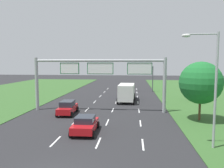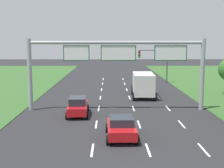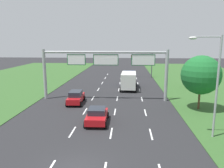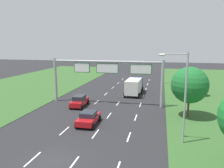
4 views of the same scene
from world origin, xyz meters
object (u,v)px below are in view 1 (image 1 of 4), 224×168
at_px(roadside_tree_mid, 201,83).
at_px(sign_gantry, 101,73).
at_px(car_near_red, 85,124).
at_px(car_lead_silver, 68,107).
at_px(street_lamp, 211,80).
at_px(roadside_tree_far, 195,82).
at_px(box_truck, 127,92).
at_px(traffic_light_mast, 144,74).

bearing_deg(roadside_tree_mid, sign_gantry, 162.08).
distance_m(car_near_red, sign_gantry, 9.86).
bearing_deg(sign_gantry, car_lead_silver, -150.83).
relative_size(street_lamp, roadside_tree_far, 1.83).
xyz_separation_m(car_near_red, sign_gantry, (0.08, 8.93, 4.19)).
bearing_deg(roadside_tree_mid, box_truck, 125.96).
height_order(car_lead_silver, traffic_light_mast, traffic_light_mast).
bearing_deg(box_truck, roadside_tree_mid, -51.93).
height_order(box_truck, traffic_light_mast, traffic_light_mast).
bearing_deg(car_near_red, traffic_light_mast, 76.04).
relative_size(car_near_red, sign_gantry, 0.23).
xyz_separation_m(traffic_light_mast, roadside_tree_mid, (4.99, -23.62, 0.31)).
distance_m(roadside_tree_mid, roadside_tree_far, 12.76).
bearing_deg(traffic_light_mast, roadside_tree_far, -55.17).
relative_size(car_near_red, box_truck, 0.53).
bearing_deg(roadside_tree_far, traffic_light_mast, 124.83).
height_order(car_lead_silver, sign_gantry, sign_gantry).
bearing_deg(street_lamp, box_truck, 108.77).
xyz_separation_m(sign_gantry, street_lamp, (9.77, -11.67, 0.12)).
bearing_deg(roadside_tree_far, car_near_red, -129.19).
relative_size(car_near_red, roadside_tree_far, 0.86).
height_order(traffic_light_mast, street_lamp, street_lamp).
bearing_deg(car_lead_silver, car_near_red, -63.92).
distance_m(car_lead_silver, roadside_tree_mid, 15.71).
bearing_deg(car_near_red, roadside_tree_mid, 23.18).
distance_m(traffic_light_mast, street_lamp, 31.77).
relative_size(sign_gantry, traffic_light_mast, 3.08).
distance_m(car_near_red, roadside_tree_far, 22.86).
height_order(car_near_red, roadside_tree_mid, roadside_tree_mid).
height_order(box_truck, roadside_tree_mid, roadside_tree_mid).
distance_m(traffic_light_mast, roadside_tree_far, 13.69).
height_order(sign_gantry, roadside_tree_far, sign_gantry).
bearing_deg(street_lamp, roadside_tree_far, 77.50).
height_order(car_lead_silver, roadside_tree_far, roadside_tree_far).
relative_size(traffic_light_mast, street_lamp, 0.66).
distance_m(car_lead_silver, traffic_light_mast, 24.51).
bearing_deg(roadside_tree_far, roadside_tree_mid, -102.81).
xyz_separation_m(traffic_light_mast, roadside_tree_far, (7.81, -11.22, -0.71)).
xyz_separation_m(car_lead_silver, sign_gantry, (3.81, 2.12, 4.11)).
bearing_deg(roadside_tree_mid, car_lead_silver, 174.08).
height_order(sign_gantry, traffic_light_mast, sign_gantry).
relative_size(car_near_red, traffic_light_mast, 0.71).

